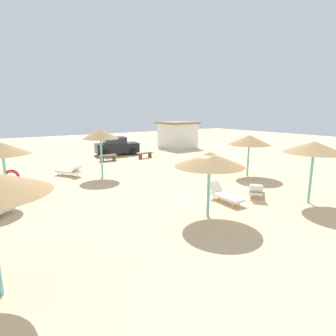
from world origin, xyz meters
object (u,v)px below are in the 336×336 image
at_px(parasol_3, 249,140).
at_px(lounger_2, 225,195).
at_px(parasol_2, 209,159).
at_px(bench_0, 145,154).
at_px(parasol_5, 314,147).
at_px(parked_car, 117,146).
at_px(bench_2, 108,156).
at_px(lounger_5, 256,190).
at_px(parasol_1, 2,149).
at_px(lounger_3, 226,165).
at_px(parasol_0, 100,134).
at_px(lounger_0, 69,171).
at_px(bench_1, 108,157).
at_px(beach_cabana, 177,135).

xyz_separation_m(parasol_3, lounger_2, (-4.97, -2.78, -2.01)).
height_order(parasol_2, bench_0, parasol_2).
height_order(parasol_5, parked_car, parasol_5).
bearing_deg(bench_2, parasol_2, -96.41).
bearing_deg(parasol_3, lounger_5, -134.98).
distance_m(parasol_5, bench_0, 14.95).
relative_size(parasol_1, bench_2, 1.85).
bearing_deg(lounger_5, bench_0, 85.67).
relative_size(lounger_2, lounger_3, 0.96).
bearing_deg(bench_2, parasol_0, -115.71).
height_order(parasol_1, lounger_0, parasol_1).
xyz_separation_m(parasol_1, lounger_0, (3.75, 4.06, -2.18)).
bearing_deg(lounger_0, bench_0, 22.56).
xyz_separation_m(parasol_1, lounger_3, (13.63, -0.30, -2.18)).
height_order(parasol_1, bench_1, parasol_1).
bearing_deg(beach_cabana, parasol_2, -123.05).
xyz_separation_m(lounger_3, bench_1, (-5.80, 7.85, 0.04)).
height_order(parasol_5, lounger_0, parasol_5).
bearing_deg(parked_car, parasol_5, -85.22).
height_order(lounger_2, bench_2, lounger_2).
height_order(lounger_2, lounger_5, lounger_2).
distance_m(bench_1, parked_car, 3.47).
distance_m(lounger_2, lounger_3, 7.31).
relative_size(parasol_2, parasol_5, 0.96).
bearing_deg(parasol_3, parasol_1, 169.18).
distance_m(parasol_3, parked_car, 13.39).
bearing_deg(lounger_5, parasol_2, -170.18).
xyz_separation_m(lounger_0, bench_2, (4.26, 3.88, 0.03)).
xyz_separation_m(lounger_5, bench_1, (-2.41, 13.13, 0.03)).
relative_size(lounger_2, parked_car, 0.45).
height_order(parasol_0, beach_cabana, parasol_0).
distance_m(parasol_1, parasol_2, 8.96).
bearing_deg(bench_2, parked_car, 52.20).
relative_size(parasol_5, bench_0, 1.83).
relative_size(lounger_0, lounger_3, 0.99).
height_order(lounger_3, parked_car, parked_car).
bearing_deg(bench_0, parasol_1, -147.42).
relative_size(parasol_5, lounger_2, 1.50).
distance_m(lounger_0, lounger_2, 10.43).
relative_size(parasol_3, lounger_5, 1.42).
xyz_separation_m(parasol_0, lounger_2, (2.86, -7.94, -2.41)).
bearing_deg(parasol_1, lounger_0, 47.29).
distance_m(parasol_5, parked_car, 18.09).
xyz_separation_m(parasol_3, beach_cabana, (4.60, 13.90, -0.85)).
xyz_separation_m(parasol_2, lounger_0, (-2.67, 10.31, -2.01)).
bearing_deg(lounger_3, bench_0, 108.03).
bearing_deg(bench_0, parasol_2, -109.64).
distance_m(bench_1, beach_cabana, 10.81).
relative_size(lounger_0, lounger_2, 1.03).
height_order(lounger_2, parked_car, parked_car).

